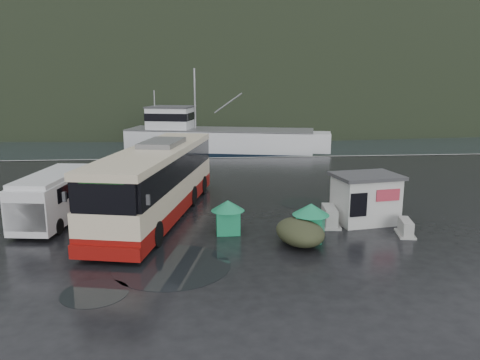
{
  "coord_description": "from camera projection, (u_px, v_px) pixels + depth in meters",
  "views": [
    {
      "loc": [
        0.32,
        -21.07,
        6.9
      ],
      "look_at": [
        2.4,
        2.81,
        1.7
      ],
      "focal_mm": 35.0,
      "sensor_mm": 36.0,
      "label": 1
    }
  ],
  "objects": [
    {
      "name": "jersey_barrier_b",
      "position": [
        329.0,
        225.0,
        22.53
      ],
      "size": [
        1.1,
        1.88,
        0.89
      ],
      "primitive_type": null,
      "rotation": [
        0.0,
        0.0,
        -0.12
      ],
      "color": "#999993",
      "rests_on": "ground"
    },
    {
      "name": "headland",
      "position": [
        216.0,
        91.0,
        266.19
      ],
      "size": [
        780.0,
        540.0,
        570.0
      ],
      "primitive_type": "ellipsoid",
      "color": "black",
      "rests_on": "ground"
    },
    {
      "name": "ticket_kiosk",
      "position": [
        364.0,
        222.0,
        23.0
      ],
      "size": [
        3.42,
        2.8,
        2.4
      ],
      "primitive_type": null,
      "rotation": [
        0.0,
        0.0,
        0.17
      ],
      "color": "beige",
      "rests_on": "ground"
    },
    {
      "name": "puddles",
      "position": [
        204.0,
        249.0,
        19.3
      ],
      "size": [
        11.84,
        13.07,
        0.01
      ],
      "color": "black",
      "rests_on": "ground"
    },
    {
      "name": "white_van",
      "position": [
        57.0,
        222.0,
        22.94
      ],
      "size": [
        2.87,
        6.17,
        2.48
      ],
      "primitive_type": null,
      "rotation": [
        0.0,
        0.0,
        -0.14
      ],
      "color": "silver",
      "rests_on": "ground"
    },
    {
      "name": "waste_bin_right",
      "position": [
        310.0,
        239.0,
        20.53
      ],
      "size": [
        1.5,
        1.5,
        1.62
      ],
      "primitive_type": null,
      "rotation": [
        0.0,
        0.0,
        -0.38
      ],
      "color": "#167E50",
      "rests_on": "ground"
    },
    {
      "name": "coach_bus",
      "position": [
        158.0,
        216.0,
        24.06
      ],
      "size": [
        6.11,
        13.77,
        3.79
      ],
      "primitive_type": null,
      "rotation": [
        0.0,
        0.0,
        -0.22
      ],
      "color": "beige",
      "rests_on": "ground"
    },
    {
      "name": "jersey_barrier_a",
      "position": [
        405.0,
        235.0,
        21.11
      ],
      "size": [
        0.98,
        1.53,
        0.71
      ],
      "primitive_type": null,
      "rotation": [
        0.0,
        0.0,
        -0.2
      ],
      "color": "#999993",
      "rests_on": "ground"
    },
    {
      "name": "quay_edge",
      "position": [
        196.0,
        158.0,
        41.42
      ],
      "size": [
        160.0,
        0.6,
        1.5
      ],
      "primitive_type": "cube",
      "color": "#999993",
      "rests_on": "ground"
    },
    {
      "name": "harbor_water",
      "position": [
        198.0,
        104.0,
        129.04
      ],
      "size": [
        300.0,
        180.0,
        0.02
      ],
      "primitive_type": "cube",
      "color": "black",
      "rests_on": "ground"
    },
    {
      "name": "ground",
      "position": [
        194.0,
        229.0,
        21.95
      ],
      "size": [
        160.0,
        160.0,
        0.0
      ],
      "primitive_type": "plane",
      "color": "black",
      "rests_on": "ground"
    },
    {
      "name": "fishing_trawler",
      "position": [
        220.0,
        145.0,
        49.63
      ],
      "size": [
        23.57,
        10.39,
        9.21
      ],
      "primitive_type": null,
      "rotation": [
        0.0,
        0.0,
        -0.24
      ],
      "color": "silver",
      "rests_on": "ground"
    },
    {
      "name": "waste_bin_left",
      "position": [
        228.0,
        233.0,
        21.41
      ],
      "size": [
        1.1,
        1.1,
        1.53
      ],
      "primitive_type": null,
      "rotation": [
        0.0,
        0.0,
        0.0
      ],
      "color": "#167E50",
      "rests_on": "ground"
    },
    {
      "name": "dome_tent",
      "position": [
        300.0,
        244.0,
        19.95
      ],
      "size": [
        2.37,
        3.01,
        1.07
      ],
      "primitive_type": null,
      "rotation": [
        0.0,
        0.0,
        0.17
      ],
      "color": "#313620",
      "rests_on": "ground"
    }
  ]
}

